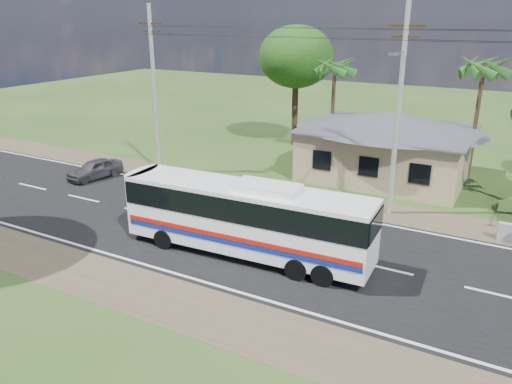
% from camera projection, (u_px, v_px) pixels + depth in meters
% --- Properties ---
extents(ground, '(120.00, 120.00, 0.00)m').
position_uv_depth(ground, '(289.00, 247.00, 23.52)').
color(ground, '#274217').
rests_on(ground, ground).
extents(road, '(120.00, 16.00, 0.03)m').
position_uv_depth(road, '(289.00, 246.00, 23.51)').
color(road, black).
rests_on(road, ground).
extents(house, '(12.40, 10.00, 5.00)m').
position_uv_depth(house, '(387.00, 138.00, 32.91)').
color(house, tan).
rests_on(house, ground).
extents(utility_poles, '(32.80, 2.22, 11.00)m').
position_uv_depth(utility_poles, '(392.00, 108.00, 25.73)').
color(utility_poles, '#9E9E99').
rests_on(utility_poles, ground).
extents(palm_mid, '(2.80, 2.80, 8.20)m').
position_uv_depth(palm_mid, '(484.00, 68.00, 31.20)').
color(palm_mid, '#47301E').
rests_on(palm_mid, ground).
extents(palm_far, '(2.80, 2.80, 7.70)m').
position_uv_depth(palm_far, '(335.00, 68.00, 36.30)').
color(palm_far, '#47301E').
rests_on(palm_far, ground).
extents(tree_behind_house, '(6.00, 6.00, 9.61)m').
position_uv_depth(tree_behind_house, '(296.00, 57.00, 39.61)').
color(tree_behind_house, '#47301E').
rests_on(tree_behind_house, ground).
extents(coach_bus, '(11.52, 2.94, 3.55)m').
position_uv_depth(coach_bus, '(247.00, 214.00, 22.02)').
color(coach_bus, white).
rests_on(coach_bus, ground).
extents(small_car, '(2.25, 4.00, 1.29)m').
position_uv_depth(small_car, '(95.00, 169.00, 33.13)').
color(small_car, '#323235').
rests_on(small_car, ground).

